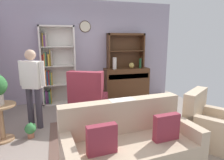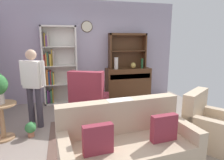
{
  "view_description": "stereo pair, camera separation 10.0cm",
  "coord_description": "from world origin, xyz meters",
  "px_view_note": "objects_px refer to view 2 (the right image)",
  "views": [
    {
      "loc": [
        -0.97,
        -3.45,
        1.74
      ],
      "look_at": [
        0.1,
        0.2,
        0.95
      ],
      "focal_mm": 31.28,
      "sensor_mm": 36.0,
      "label": 1
    },
    {
      "loc": [
        -0.87,
        -3.48,
        1.74
      ],
      "look_at": [
        0.1,
        0.2,
        0.95
      ],
      "focal_mm": 31.28,
      "sensor_mm": 36.0,
      "label": 2
    }
  ],
  "objects_px": {
    "sideboard": "(128,82)",
    "couch_floral": "(127,147)",
    "wingback_chair": "(89,98)",
    "plant_stand": "(2,117)",
    "vase_round": "(133,65)",
    "person_reading": "(33,83)",
    "armchair_floral": "(209,128)",
    "book_stack": "(114,117)",
    "bottle_wine": "(142,63)",
    "potted_plant_small": "(31,128)",
    "bookshelf": "(57,67)",
    "sideboard_hutch": "(127,46)",
    "vase_tall": "(116,63)",
    "coffee_table": "(111,121)"
  },
  "relations": [
    {
      "from": "sideboard",
      "to": "couch_floral",
      "type": "bearing_deg",
      "value": -109.51
    },
    {
      "from": "wingback_chair",
      "to": "plant_stand",
      "type": "xyz_separation_m",
      "value": [
        -1.65,
        -0.84,
        0.02
      ]
    },
    {
      "from": "vase_round",
      "to": "person_reading",
      "type": "distance_m",
      "value": 2.88
    },
    {
      "from": "armchair_floral",
      "to": "book_stack",
      "type": "relative_size",
      "value": 6.33
    },
    {
      "from": "bottle_wine",
      "to": "person_reading",
      "type": "distance_m",
      "value": 3.1
    },
    {
      "from": "wingback_chair",
      "to": "potted_plant_small",
      "type": "xyz_separation_m",
      "value": [
        -1.19,
        -0.88,
        -0.23
      ]
    },
    {
      "from": "bottle_wine",
      "to": "wingback_chair",
      "type": "height_order",
      "value": "bottle_wine"
    },
    {
      "from": "plant_stand",
      "to": "person_reading",
      "type": "distance_m",
      "value": 0.81
    },
    {
      "from": "vase_round",
      "to": "bookshelf",
      "type": "bearing_deg",
      "value": 175.91
    },
    {
      "from": "vase_round",
      "to": "plant_stand",
      "type": "relative_size",
      "value": 0.26
    },
    {
      "from": "plant_stand",
      "to": "armchair_floral",
      "type": "bearing_deg",
      "value": -17.38
    },
    {
      "from": "person_reading",
      "to": "book_stack",
      "type": "bearing_deg",
      "value": -35.31
    },
    {
      "from": "sideboard_hutch",
      "to": "vase_tall",
      "type": "bearing_deg",
      "value": -154.11
    },
    {
      "from": "armchair_floral",
      "to": "book_stack",
      "type": "height_order",
      "value": "armchair_floral"
    },
    {
      "from": "vase_round",
      "to": "armchair_floral",
      "type": "height_order",
      "value": "vase_round"
    },
    {
      "from": "vase_round",
      "to": "couch_floral",
      "type": "xyz_separation_m",
      "value": [
        -1.22,
        -3.01,
        -0.69
      ]
    },
    {
      "from": "potted_plant_small",
      "to": "plant_stand",
      "type": "bearing_deg",
      "value": 175.51
    },
    {
      "from": "armchair_floral",
      "to": "coffee_table",
      "type": "xyz_separation_m",
      "value": [
        -1.57,
        0.55,
        0.06
      ]
    },
    {
      "from": "sideboard",
      "to": "bookshelf",
      "type": "bearing_deg",
      "value": 177.54
    },
    {
      "from": "bottle_wine",
      "to": "couch_floral",
      "type": "height_order",
      "value": "bottle_wine"
    },
    {
      "from": "sideboard",
      "to": "vase_tall",
      "type": "bearing_deg",
      "value": -168.37
    },
    {
      "from": "sideboard_hutch",
      "to": "wingback_chair",
      "type": "xyz_separation_m",
      "value": [
        -1.3,
        -1.01,
        -1.18
      ]
    },
    {
      "from": "sideboard_hutch",
      "to": "wingback_chair",
      "type": "height_order",
      "value": "sideboard_hutch"
    },
    {
      "from": "sideboard_hutch",
      "to": "coffee_table",
      "type": "relative_size",
      "value": 1.38
    },
    {
      "from": "plant_stand",
      "to": "coffee_table",
      "type": "xyz_separation_m",
      "value": [
        1.84,
        -0.51,
        -0.05
      ]
    },
    {
      "from": "armchair_floral",
      "to": "vase_round",
      "type": "bearing_deg",
      "value": 96.87
    },
    {
      "from": "wingback_chair",
      "to": "coffee_table",
      "type": "bearing_deg",
      "value": -82.15
    },
    {
      "from": "vase_tall",
      "to": "vase_round",
      "type": "bearing_deg",
      "value": 1.49
    },
    {
      "from": "sideboard",
      "to": "person_reading",
      "type": "xyz_separation_m",
      "value": [
        -2.44,
        -1.36,
        0.4
      ]
    },
    {
      "from": "vase_tall",
      "to": "wingback_chair",
      "type": "distance_m",
      "value": 1.41
    },
    {
      "from": "couch_floral",
      "to": "wingback_chair",
      "type": "height_order",
      "value": "wingback_chair"
    },
    {
      "from": "vase_round",
      "to": "potted_plant_small",
      "type": "relative_size",
      "value": 0.63
    },
    {
      "from": "sideboard_hutch",
      "to": "armchair_floral",
      "type": "height_order",
      "value": "sideboard_hutch"
    },
    {
      "from": "person_reading",
      "to": "armchair_floral",
      "type": "bearing_deg",
      "value": -26.61
    },
    {
      "from": "bottle_wine",
      "to": "wingback_chair",
      "type": "bearing_deg",
      "value": -154.33
    },
    {
      "from": "bookshelf",
      "to": "sideboard",
      "type": "height_order",
      "value": "bookshelf"
    },
    {
      "from": "couch_floral",
      "to": "potted_plant_small",
      "type": "relative_size",
      "value": 6.93
    },
    {
      "from": "bookshelf",
      "to": "armchair_floral",
      "type": "relative_size",
      "value": 1.97
    },
    {
      "from": "bookshelf",
      "to": "couch_floral",
      "type": "bearing_deg",
      "value": -73.81
    },
    {
      "from": "bottle_wine",
      "to": "coffee_table",
      "type": "relative_size",
      "value": 0.36
    },
    {
      "from": "sideboard_hutch",
      "to": "coffee_table",
      "type": "xyz_separation_m",
      "value": [
        -1.11,
        -2.37,
        -1.21
      ]
    },
    {
      "from": "plant_stand",
      "to": "potted_plant_small",
      "type": "relative_size",
      "value": 2.43
    },
    {
      "from": "sideboard_hutch",
      "to": "book_stack",
      "type": "distance_m",
      "value": 2.89
    },
    {
      "from": "vase_tall",
      "to": "plant_stand",
      "type": "relative_size",
      "value": 0.51
    },
    {
      "from": "vase_tall",
      "to": "potted_plant_small",
      "type": "relative_size",
      "value": 1.24
    },
    {
      "from": "couch_floral",
      "to": "book_stack",
      "type": "relative_size",
      "value": 11.04
    },
    {
      "from": "bookshelf",
      "to": "vase_round",
      "type": "distance_m",
      "value": 2.14
    },
    {
      "from": "sideboard",
      "to": "bottle_wine",
      "type": "relative_size",
      "value": 4.57
    },
    {
      "from": "bookshelf",
      "to": "armchair_floral",
      "type": "bearing_deg",
      "value": -49.59
    },
    {
      "from": "bottle_wine",
      "to": "potted_plant_small",
      "type": "bearing_deg",
      "value": -149.59
    }
  ]
}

